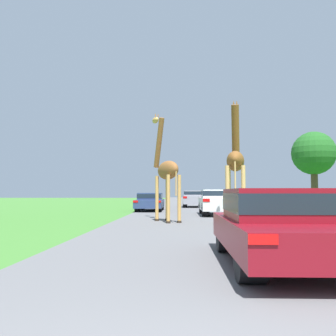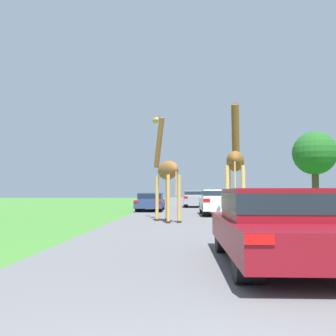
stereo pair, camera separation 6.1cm
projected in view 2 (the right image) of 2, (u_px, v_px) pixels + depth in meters
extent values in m
cube|color=#5B5B5E|center=(186.00, 207.00, 31.01)|extent=(6.67, 120.00, 0.00)
cylinder|color=tan|center=(157.00, 198.00, 15.81)|extent=(0.15, 0.15, 2.00)
cylinder|color=#2D2319|center=(157.00, 220.00, 15.74)|extent=(0.19, 0.19, 0.09)
cylinder|color=tan|center=(167.00, 198.00, 16.00)|extent=(0.15, 0.15, 2.00)
cylinder|color=#2D2319|center=(167.00, 220.00, 15.93)|extent=(0.19, 0.19, 0.09)
cylinder|color=tan|center=(168.00, 199.00, 14.60)|extent=(0.15, 0.15, 2.00)
cylinder|color=#2D2319|center=(168.00, 222.00, 14.53)|extent=(0.19, 0.19, 0.09)
cylinder|color=tan|center=(179.00, 199.00, 14.78)|extent=(0.15, 0.15, 2.00)
cylinder|color=#2D2319|center=(179.00, 222.00, 14.72)|extent=(0.19, 0.19, 0.09)
ellipsoid|color=brown|center=(168.00, 170.00, 15.38)|extent=(1.31, 1.95, 0.81)
cylinder|color=brown|center=(159.00, 143.00, 16.45)|extent=(0.61, 0.96, 2.29)
ellipsoid|color=tan|center=(156.00, 120.00, 16.97)|extent=(0.45, 0.61, 0.30)
cylinder|color=tan|center=(176.00, 182.00, 14.52)|extent=(0.05, 0.05, 1.10)
cone|color=brown|center=(156.00, 115.00, 16.80)|extent=(0.07, 0.07, 0.16)
cone|color=brown|center=(158.00, 115.00, 16.85)|extent=(0.07, 0.07, 0.16)
cylinder|color=tan|center=(229.00, 196.00, 14.51)|extent=(0.16, 0.16, 2.26)
cylinder|color=#2D2319|center=(229.00, 222.00, 14.44)|extent=(0.20, 0.20, 0.09)
cylinder|color=tan|center=(243.00, 196.00, 14.39)|extent=(0.16, 0.16, 2.26)
cylinder|color=#2D2319|center=(244.00, 223.00, 14.32)|extent=(0.20, 0.20, 0.09)
cylinder|color=tan|center=(227.00, 196.00, 13.09)|extent=(0.16, 0.16, 2.26)
cylinder|color=#2D2319|center=(228.00, 226.00, 13.02)|extent=(0.20, 0.20, 0.09)
cylinder|color=tan|center=(243.00, 196.00, 12.97)|extent=(0.16, 0.16, 2.26)
cylinder|color=#2D2319|center=(244.00, 226.00, 12.90)|extent=(0.20, 0.20, 0.09)
ellipsoid|color=brown|center=(235.00, 161.00, 13.83)|extent=(1.02, 2.17, 0.78)
cylinder|color=brown|center=(235.00, 132.00, 15.04)|extent=(0.49, 1.06, 2.32)
ellipsoid|color=tan|center=(235.00, 108.00, 15.58)|extent=(0.33, 0.59, 0.30)
cylinder|color=tan|center=(235.00, 176.00, 12.83)|extent=(0.05, 0.05, 1.24)
cone|color=brown|center=(234.00, 102.00, 15.44)|extent=(0.07, 0.07, 0.16)
cone|color=brown|center=(237.00, 102.00, 15.42)|extent=(0.07, 0.07, 0.16)
cube|color=maroon|center=(279.00, 234.00, 6.25)|extent=(1.96, 4.32, 0.51)
cube|color=maroon|center=(278.00, 204.00, 6.29)|extent=(1.76, 1.95, 0.54)
cube|color=#19232D|center=(278.00, 202.00, 6.29)|extent=(1.78, 1.96, 0.32)
cube|color=red|center=(259.00, 240.00, 4.13)|extent=(0.35, 0.03, 0.12)
cylinder|color=black|center=(225.00, 236.00, 7.56)|extent=(0.39, 0.67, 0.67)
cylinder|color=black|center=(300.00, 236.00, 7.50)|extent=(0.39, 0.67, 0.67)
cylinder|color=black|center=(248.00, 259.00, 4.97)|extent=(0.39, 0.67, 0.67)
cube|color=silver|center=(218.00, 204.00, 19.87)|extent=(1.93, 4.26, 0.67)
cube|color=silver|center=(218.00, 194.00, 19.91)|extent=(1.74, 1.92, 0.45)
cube|color=#19232D|center=(218.00, 193.00, 19.91)|extent=(1.76, 1.94, 0.27)
cube|color=red|center=(207.00, 200.00, 17.78)|extent=(0.35, 0.03, 0.16)
cube|color=red|center=(238.00, 200.00, 17.72)|extent=(0.35, 0.03, 0.16)
cylinder|color=black|center=(203.00, 208.00, 21.15)|extent=(0.39, 0.71, 0.71)
cylinder|color=black|center=(229.00, 208.00, 21.09)|extent=(0.39, 0.71, 0.71)
cylinder|color=black|center=(206.00, 210.00, 18.61)|extent=(0.39, 0.71, 0.71)
cylinder|color=black|center=(235.00, 210.00, 18.55)|extent=(0.39, 0.71, 0.71)
cube|color=gray|center=(194.00, 200.00, 30.71)|extent=(1.74, 4.32, 0.66)
cube|color=gray|center=(194.00, 193.00, 30.75)|extent=(1.57, 1.95, 0.45)
cube|color=#19232D|center=(194.00, 193.00, 30.75)|extent=(1.58, 1.97, 0.27)
cube|color=red|center=(186.00, 197.00, 28.59)|extent=(0.31, 0.03, 0.16)
cube|color=red|center=(203.00, 197.00, 28.54)|extent=(0.31, 0.03, 0.16)
cylinder|color=black|center=(186.00, 202.00, 32.01)|extent=(0.35, 0.71, 0.71)
cylinder|color=black|center=(201.00, 202.00, 31.96)|extent=(0.35, 0.71, 0.71)
cylinder|color=black|center=(186.00, 203.00, 29.43)|extent=(0.35, 0.71, 0.71)
cylinder|color=black|center=(203.00, 203.00, 29.37)|extent=(0.35, 0.71, 0.71)
cube|color=navy|center=(151.00, 203.00, 24.50)|extent=(1.77, 4.58, 0.53)
cube|color=navy|center=(151.00, 196.00, 24.54)|extent=(1.59, 2.06, 0.45)
cube|color=#19232D|center=(151.00, 196.00, 24.54)|extent=(1.61, 2.08, 0.27)
cube|color=red|center=(136.00, 202.00, 22.25)|extent=(0.32, 0.03, 0.13)
cube|color=red|center=(159.00, 202.00, 22.20)|extent=(0.32, 0.03, 0.13)
cylinder|color=black|center=(143.00, 206.00, 25.88)|extent=(0.35, 0.56, 0.56)
cylinder|color=black|center=(162.00, 206.00, 25.83)|extent=(0.35, 0.56, 0.56)
cylinder|color=black|center=(138.00, 207.00, 23.15)|extent=(0.35, 0.56, 0.56)
cylinder|color=black|center=(160.00, 207.00, 23.09)|extent=(0.35, 0.56, 0.56)
cylinder|color=#4C3828|center=(315.00, 183.00, 30.22)|extent=(0.57, 0.57, 4.07)
sphere|color=#1E561E|center=(315.00, 153.00, 30.39)|extent=(3.70, 3.70, 3.70)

